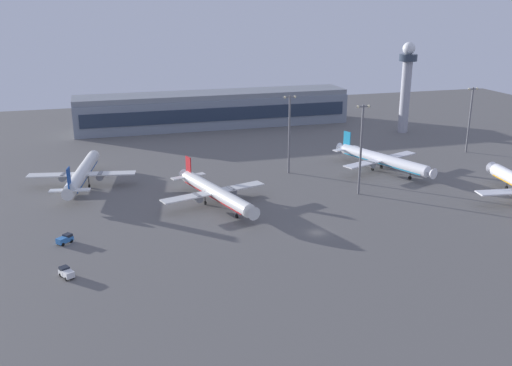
{
  "coord_description": "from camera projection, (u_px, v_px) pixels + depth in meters",
  "views": [
    {
      "loc": [
        -54.23,
        -128.74,
        58.53
      ],
      "look_at": [
        -7.06,
        33.66,
        4.0
      ],
      "focal_mm": 39.88,
      "sensor_mm": 36.0,
      "label": 1
    }
  ],
  "objects": [
    {
      "name": "airplane_mid_apron",
      "position": [
        82.0,
        173.0,
        186.39
      ],
      "size": [
        34.82,
        44.51,
        11.47
      ],
      "rotation": [
        0.0,
        0.0,
        -0.19
      ],
      "color": "silver",
      "rests_on": "ground"
    },
    {
      "name": "apron_light_east",
      "position": [
        361.0,
        144.0,
        175.04
      ],
      "size": [
        4.8,
        0.9,
        28.54
      ],
      "color": "slate",
      "rests_on": "ground"
    },
    {
      "name": "maintenance_van",
      "position": [
        66.0,
        273.0,
        125.47
      ],
      "size": [
        3.64,
        4.58,
        2.25
      ],
      "rotation": [
        0.0,
        0.0,
        0.48
      ],
      "color": "white",
      "rests_on": "ground"
    },
    {
      "name": "ground_plane",
      "position": [
        317.0,
        233.0,
        150.03
      ],
      "size": [
        416.0,
        416.0,
        0.0
      ],
      "primitive_type": "plane",
      "color": "#605E5B"
    },
    {
      "name": "apron_light_central",
      "position": [
        470.0,
        116.0,
        225.03
      ],
      "size": [
        4.8,
        0.9,
        26.1
      ],
      "color": "slate",
      "rests_on": "ground"
    },
    {
      "name": "terminal_building",
      "position": [
        214.0,
        109.0,
        275.01
      ],
      "size": [
        130.63,
        22.4,
        16.4
      ],
      "color": "gray",
      "rests_on": "ground"
    },
    {
      "name": "control_tower",
      "position": [
        406.0,
        81.0,
        257.07
      ],
      "size": [
        8.0,
        8.0,
        40.85
      ],
      "color": "#A8A8B2",
      "rests_on": "ground"
    },
    {
      "name": "airplane_taxiway_distant",
      "position": [
        382.0,
        159.0,
        202.96
      ],
      "size": [
        33.3,
        42.27,
        11.25
      ],
      "rotation": [
        0.0,
        0.0,
        3.5
      ],
      "color": "white",
      "rests_on": "ground"
    },
    {
      "name": "apron_light_west",
      "position": [
        289.0,
        130.0,
        197.21
      ],
      "size": [
        4.8,
        0.9,
        27.62
      ],
      "color": "slate",
      "rests_on": "ground"
    },
    {
      "name": "baggage_tractor",
      "position": [
        65.0,
        239.0,
        143.02
      ],
      "size": [
        4.39,
        4.23,
        2.25
      ],
      "rotation": [
        0.0,
        0.0,
        5.45
      ],
      "color": "#3372BF",
      "rests_on": "ground"
    },
    {
      "name": "airplane_near_gate",
      "position": [
        215.0,
        192.0,
        168.76
      ],
      "size": [
        33.17,
        42.22,
        11.05
      ],
      "rotation": [
        0.0,
        0.0,
        3.43
      ],
      "color": "silver",
      "rests_on": "ground"
    }
  ]
}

